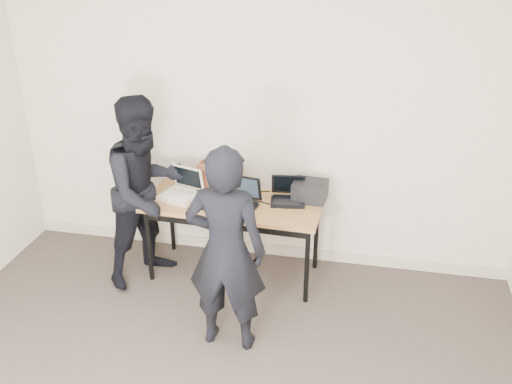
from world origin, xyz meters
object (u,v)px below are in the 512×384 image
(desk, at_px, (233,209))
(laptop_center, at_px, (239,200))
(laptop_right, at_px, (288,195))
(equipment_box, at_px, (310,191))
(person_typist, at_px, (226,251))
(person_observer, at_px, (146,191))
(laptop_beige, at_px, (181,192))
(leather_satchel, at_px, (219,176))

(desk, height_order, laptop_center, laptop_center)
(desk, xyz_separation_m, laptop_right, (0.45, 0.13, 0.11))
(equipment_box, relative_size, person_typist, 0.18)
(laptop_right, bearing_deg, person_observer, -174.47)
(equipment_box, relative_size, person_observer, 0.17)
(laptop_beige, height_order, leather_satchel, leather_satchel)
(leather_satchel, relative_size, person_typist, 0.23)
(leather_satchel, xyz_separation_m, person_typist, (0.34, -1.11, -0.06))
(laptop_right, xyz_separation_m, equipment_box, (0.18, 0.06, 0.03))
(laptop_beige, bearing_deg, desk, 15.05)
(leather_satchel, bearing_deg, equipment_box, -1.92)
(person_observer, bearing_deg, laptop_center, -49.97)
(person_typist, bearing_deg, person_observer, -39.58)
(person_typist, relative_size, person_observer, 0.96)
(desk, relative_size, equipment_box, 5.38)
(laptop_center, relative_size, laptop_right, 1.16)
(laptop_beige, bearing_deg, equipment_box, 26.39)
(desk, bearing_deg, person_observer, -166.52)
(person_observer, bearing_deg, laptop_right, -43.74)
(leather_satchel, distance_m, person_typist, 1.16)
(equipment_box, bearing_deg, laptop_center, -157.10)
(laptop_right, distance_m, equipment_box, 0.19)
(desk, distance_m, laptop_beige, 0.48)
(laptop_beige, distance_m, person_typist, 1.10)
(laptop_beige, height_order, laptop_center, same)
(laptop_center, xyz_separation_m, person_observer, (-0.78, -0.10, 0.05))
(laptop_right, bearing_deg, equipment_box, 11.19)
(laptop_beige, xyz_separation_m, laptop_right, (0.91, 0.11, -0.00))
(desk, distance_m, leather_satchel, 0.34)
(leather_satchel, bearing_deg, desk, -51.16)
(laptop_center, bearing_deg, equipment_box, 33.67)
(leather_satchel, distance_m, equipment_box, 0.81)
(desk, xyz_separation_m, laptop_beige, (-0.46, 0.02, 0.11))
(laptop_right, xyz_separation_m, person_observer, (-1.17, -0.27, 0.06))
(leather_satchel, relative_size, person_observer, 0.22)
(laptop_right, bearing_deg, laptop_beige, 179.26)
(laptop_beige, xyz_separation_m, person_observer, (-0.25, -0.16, 0.06))
(laptop_center, xyz_separation_m, person_typist, (0.10, -0.83, 0.02))
(laptop_beige, distance_m, person_observer, 0.30)
(person_typist, xyz_separation_m, person_observer, (-0.88, 0.74, 0.03))
(laptop_beige, height_order, person_typist, person_typist)
(person_typist, bearing_deg, laptop_right, -105.30)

